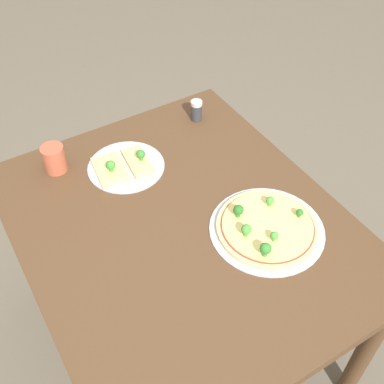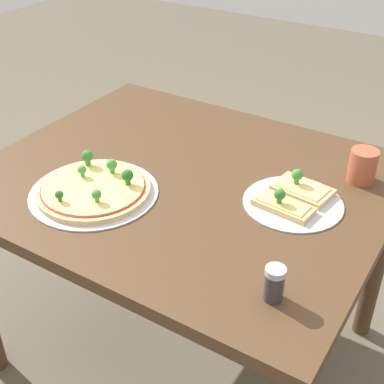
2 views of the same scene
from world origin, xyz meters
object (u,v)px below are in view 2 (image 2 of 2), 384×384
object	(u,v)px
drinking_cup	(363,166)
condiment_shaker	(274,284)
dining_table	(185,203)
pizza_tray_whole	(94,189)
pizza_tray_slice	(294,198)

from	to	relation	value
drinking_cup	condiment_shaker	world-z (taller)	drinking_cup
dining_table	drinking_cup	xyz separation A→B (m)	(-0.42, -0.24, 0.14)
pizza_tray_whole	condiment_shaker	world-z (taller)	condiment_shaker
condiment_shaker	drinking_cup	bearing A→B (deg)	-91.11
pizza_tray_whole	pizza_tray_slice	size ratio (longest dim) A/B	1.32
dining_table	pizza_tray_slice	distance (m)	0.33
dining_table	drinking_cup	size ratio (longest dim) A/B	11.92
drinking_cup	condiment_shaker	xyz separation A→B (m)	(0.01, 0.55, -0.01)
pizza_tray_whole	condiment_shaker	xyz separation A→B (m)	(-0.57, 0.11, 0.03)
pizza_tray_slice	condiment_shaker	size ratio (longest dim) A/B	3.22
drinking_cup	condiment_shaker	size ratio (longest dim) A/B	1.16
pizza_tray_slice	pizza_tray_whole	bearing A→B (deg)	27.58
pizza_tray_slice	dining_table	bearing A→B (deg)	7.97
condiment_shaker	pizza_tray_slice	bearing A→B (deg)	-73.45
dining_table	pizza_tray_whole	bearing A→B (deg)	51.93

